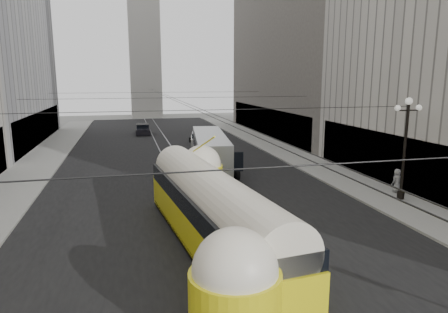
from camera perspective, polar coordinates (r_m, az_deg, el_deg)
road at (r=36.52m, az=-7.04°, el=-1.09°), size 20.00×85.00×0.02m
sidewalk_left at (r=40.48m, az=-24.77°, el=-0.73°), size 4.00×72.00×0.15m
sidewalk_right at (r=42.83m, az=8.53°, el=0.79°), size 4.00×72.00×0.15m
rail_left at (r=36.44m, az=-8.21°, el=-1.14°), size 0.12×85.00×0.04m
rail_right at (r=36.61m, az=-5.87°, el=-1.03°), size 0.12×85.00×0.04m
building_right_far at (r=57.03m, az=12.10°, el=19.60°), size 12.60×32.60×32.60m
distant_tower at (r=83.39m, az=-11.34°, el=15.93°), size 6.00×6.00×31.36m
lamppost_right_mid at (r=27.08m, az=24.48°, el=1.79°), size 1.86×0.44×6.37m
catenary at (r=34.76m, az=-6.87°, el=8.10°), size 25.00×72.00×0.23m
streetcar at (r=18.25m, az=-1.73°, el=-7.66°), size 4.31×16.60×3.66m
city_bus at (r=33.74m, az=-2.00°, el=0.86°), size 4.04×12.19×3.03m
sedan_white_far at (r=47.24m, az=-3.61°, el=2.53°), size 2.53×4.64×1.39m
sedan_dark_far at (r=56.84m, az=-11.52°, el=3.81°), size 2.04×4.63×1.44m
pedestrian_sidewalk_right at (r=29.09m, az=23.50°, el=-3.17°), size 0.87×0.64×1.60m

